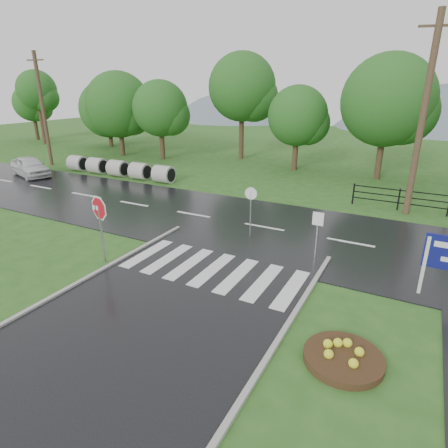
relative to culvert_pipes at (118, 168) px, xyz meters
The scene contains 13 objects.
ground 20.38m from the culvert_pipes, 47.42° to the right, with size 120.00×120.00×0.00m, color #2A5A1E.
main_road 14.68m from the culvert_pipes, 19.94° to the right, with size 90.00×8.00×0.04m, color black.
crosswalk 17.04m from the culvert_pipes, 35.96° to the right, with size 6.50×2.80×0.02m.
hills 55.31m from the culvert_pipes, 70.94° to the left, with size 102.00×48.00×48.00m.
treeline 17.32m from the culvert_pipes, 31.33° to the left, with size 83.20×5.20×10.00m.
culvert_pipes is the anchor object (origin of this frame).
stop_sign 14.98m from the culvert_pipes, 49.15° to the right, with size 1.22×0.29×2.80m.
flower_bed 22.85m from the culvert_pipes, 33.70° to the right, with size 1.94×1.94×0.39m.
reg_sign_small 18.32m from the culvert_pipes, 23.23° to the right, with size 0.43×0.06×1.92m.
reg_sign_round 15.12m from the culvert_pipes, 25.11° to the right, with size 0.53×0.10×2.31m.
car_white 6.58m from the culvert_pipes, 152.20° to the right, with size 4.32×1.74×1.47m, color silver.
utility_pole_west 8.93m from the culvert_pipes, behind, with size 1.59×0.33×8.96m.
utility_pole_east 20.09m from the culvert_pipes, ahead, with size 1.69×0.52×9.66m.
Camera 1 is at (6.12, -5.64, 6.38)m, focal length 30.00 mm.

